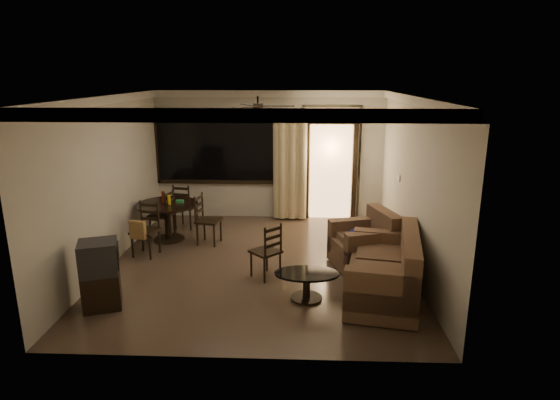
{
  "coord_description": "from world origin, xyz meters",
  "views": [
    {
      "loc": [
        0.65,
        -7.4,
        3.13
      ],
      "look_at": [
        0.34,
        0.2,
        1.08
      ],
      "focal_mm": 30.0,
      "sensor_mm": 36.0,
      "label": 1
    }
  ],
  "objects_px": {
    "dining_chair_south": "(146,239)",
    "dining_chair_west": "(163,223)",
    "side_chair": "(266,261)",
    "coffee_table": "(307,281)",
    "dining_table": "(168,211)",
    "armchair": "(366,245)",
    "tv_cabinet": "(100,275)",
    "sofa": "(387,273)",
    "dining_chair_north": "(186,214)",
    "dining_chair_east": "(208,229)"
  },
  "relations": [
    {
      "from": "armchair",
      "to": "dining_chair_south",
      "type": "bearing_deg",
      "value": 158.2
    },
    {
      "from": "dining_chair_west",
      "to": "armchair",
      "type": "bearing_deg",
      "value": 82.6
    },
    {
      "from": "side_chair",
      "to": "sofa",
      "type": "bearing_deg",
      "value": 115.62
    },
    {
      "from": "dining_chair_west",
      "to": "dining_chair_south",
      "type": "height_order",
      "value": "same"
    },
    {
      "from": "dining_chair_east",
      "to": "armchair",
      "type": "relative_size",
      "value": 0.82
    },
    {
      "from": "dining_chair_west",
      "to": "side_chair",
      "type": "relative_size",
      "value": 1.05
    },
    {
      "from": "dining_chair_east",
      "to": "dining_chair_north",
      "type": "height_order",
      "value": "same"
    },
    {
      "from": "dining_chair_north",
      "to": "armchair",
      "type": "distance_m",
      "value": 4.01
    },
    {
      "from": "dining_table",
      "to": "dining_chair_north",
      "type": "distance_m",
      "value": 0.84
    },
    {
      "from": "sofa",
      "to": "armchair",
      "type": "relative_size",
      "value": 1.67
    },
    {
      "from": "side_chair",
      "to": "armchair",
      "type": "bearing_deg",
      "value": 152.36
    },
    {
      "from": "dining_table",
      "to": "dining_chair_north",
      "type": "height_order",
      "value": "dining_table"
    },
    {
      "from": "tv_cabinet",
      "to": "coffee_table",
      "type": "xyz_separation_m",
      "value": [
        2.83,
        0.35,
        -0.21
      ]
    },
    {
      "from": "tv_cabinet",
      "to": "armchair",
      "type": "relative_size",
      "value": 0.82
    },
    {
      "from": "dining_chair_west",
      "to": "coffee_table",
      "type": "height_order",
      "value": "dining_chair_west"
    },
    {
      "from": "dining_chair_east",
      "to": "dining_chair_north",
      "type": "relative_size",
      "value": 1.0
    },
    {
      "from": "armchair",
      "to": "coffee_table",
      "type": "xyz_separation_m",
      "value": [
        -1.01,
        -1.22,
        -0.12
      ]
    },
    {
      "from": "dining_chair_south",
      "to": "tv_cabinet",
      "type": "height_order",
      "value": "tv_cabinet"
    },
    {
      "from": "dining_chair_south",
      "to": "side_chair",
      "type": "xyz_separation_m",
      "value": [
        2.2,
        -0.84,
        -0.04
      ]
    },
    {
      "from": "dining_table",
      "to": "tv_cabinet",
      "type": "relative_size",
      "value": 1.23
    },
    {
      "from": "dining_chair_east",
      "to": "dining_chair_north",
      "type": "bearing_deg",
      "value": 46.76
    },
    {
      "from": "dining_chair_east",
      "to": "side_chair",
      "type": "distance_m",
      "value": 1.92
    },
    {
      "from": "dining_chair_south",
      "to": "coffee_table",
      "type": "relative_size",
      "value": 1.03
    },
    {
      "from": "dining_chair_south",
      "to": "dining_chair_west",
      "type": "bearing_deg",
      "value": 101.24
    },
    {
      "from": "sofa",
      "to": "tv_cabinet",
      "type": "bearing_deg",
      "value": -162.99
    },
    {
      "from": "sofa",
      "to": "dining_table",
      "type": "bearing_deg",
      "value": 159.45
    },
    {
      "from": "dining_chair_east",
      "to": "dining_table",
      "type": "bearing_deg",
      "value": 89.92
    },
    {
      "from": "side_chair",
      "to": "coffee_table",
      "type": "bearing_deg",
      "value": 86.41
    },
    {
      "from": "dining_chair_north",
      "to": "dining_chair_east",
      "type": "bearing_deg",
      "value": 136.76
    },
    {
      "from": "dining_table",
      "to": "armchair",
      "type": "bearing_deg",
      "value": -17.84
    },
    {
      "from": "dining_table",
      "to": "dining_chair_west",
      "type": "relative_size",
      "value": 1.23
    },
    {
      "from": "dining_table",
      "to": "dining_chair_south",
      "type": "distance_m",
      "value": 0.9
    },
    {
      "from": "dining_chair_south",
      "to": "dining_chair_north",
      "type": "xyz_separation_m",
      "value": [
        0.34,
        1.61,
        -0.02
      ]
    },
    {
      "from": "dining_table",
      "to": "coffee_table",
      "type": "xyz_separation_m",
      "value": [
        2.65,
        -2.4,
        -0.31
      ]
    },
    {
      "from": "dining_chair_west",
      "to": "dining_chair_east",
      "type": "relative_size",
      "value": 1.0
    },
    {
      "from": "dining_chair_south",
      "to": "sofa",
      "type": "relative_size",
      "value": 0.49
    },
    {
      "from": "dining_table",
      "to": "dining_chair_north",
      "type": "xyz_separation_m",
      "value": [
        0.16,
        0.77,
        -0.3
      ]
    },
    {
      "from": "dining_chair_north",
      "to": "tv_cabinet",
      "type": "xyz_separation_m",
      "value": [
        -0.34,
        -3.52,
        0.2
      ]
    },
    {
      "from": "dining_chair_east",
      "to": "sofa",
      "type": "distance_m",
      "value": 3.68
    },
    {
      "from": "dining_chair_west",
      "to": "dining_chair_south",
      "type": "bearing_deg",
      "value": 11.24
    },
    {
      "from": "coffee_table",
      "to": "side_chair",
      "type": "distance_m",
      "value": 0.96
    },
    {
      "from": "dining_chair_east",
      "to": "armchair",
      "type": "bearing_deg",
      "value": -97.35
    },
    {
      "from": "armchair",
      "to": "coffee_table",
      "type": "height_order",
      "value": "armchair"
    },
    {
      "from": "dining_chair_north",
      "to": "side_chair",
      "type": "distance_m",
      "value": 3.07
    },
    {
      "from": "sofa",
      "to": "armchair",
      "type": "xyz_separation_m",
      "value": [
        -0.14,
        1.14,
        0.01
      ]
    },
    {
      "from": "dining_table",
      "to": "dining_chair_south",
      "type": "relative_size",
      "value": 1.23
    },
    {
      "from": "tv_cabinet",
      "to": "coffee_table",
      "type": "relative_size",
      "value": 1.03
    },
    {
      "from": "tv_cabinet",
      "to": "dining_chair_west",
      "type": "bearing_deg",
      "value": 70.27
    },
    {
      "from": "dining_chair_south",
      "to": "side_chair",
      "type": "bearing_deg",
      "value": -8.74
    },
    {
      "from": "sofa",
      "to": "dining_chair_west",
      "type": "bearing_deg",
      "value": 158.68
    }
  ]
}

